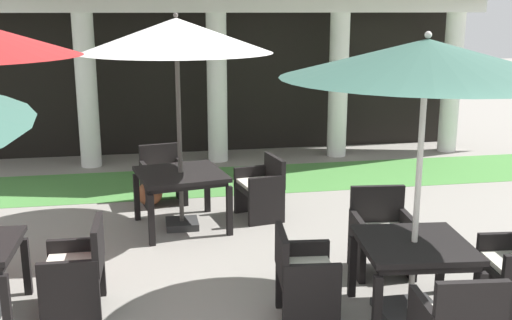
% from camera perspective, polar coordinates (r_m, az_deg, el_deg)
% --- Properties ---
extents(lawn_strip, '(12.12, 1.73, 0.01)m').
position_cam_1_polar(lawn_strip, '(9.98, -2.63, -1.91)').
color(lawn_strip, '#47843D').
rests_on(lawn_strip, ground).
extents(patio_table_near_foreground, '(1.21, 1.21, 0.73)m').
position_cam_1_polar(patio_table_near_foreground, '(7.74, -7.07, -1.78)').
color(patio_table_near_foreground, black).
rests_on(patio_table_near_foreground, ground).
extents(patio_umbrella_near_foreground, '(2.33, 2.33, 2.69)m').
position_cam_1_polar(patio_umbrella_near_foreground, '(7.47, -7.47, 11.35)').
color(patio_umbrella_near_foreground, '#2D2D2D').
rests_on(patio_umbrella_near_foreground, ground).
extents(patio_chair_near_foreground_east, '(0.61, 0.71, 0.83)m').
position_cam_1_polar(patio_chair_near_foreground_east, '(8.13, 0.49, -2.66)').
color(patio_chair_near_foreground_east, black).
rests_on(patio_chair_near_foreground_east, ground).
extents(patio_chair_near_foreground_north, '(0.68, 0.61, 0.83)m').
position_cam_1_polar(patio_chair_near_foreground_north, '(8.84, -8.74, -1.54)').
color(patio_chair_near_foreground_north, black).
rests_on(patio_chair_near_foreground_north, ground).
extents(patio_table_mid_right, '(1.04, 1.04, 0.73)m').
position_cam_1_polar(patio_table_mid_right, '(5.65, 14.56, -8.31)').
color(patio_table_mid_right, black).
rests_on(patio_table_mid_right, ground).
extents(patio_umbrella_mid_right, '(2.44, 2.44, 2.55)m').
position_cam_1_polar(patio_umbrella_mid_right, '(5.27, 15.67, 8.81)').
color(patio_umbrella_mid_right, '#2D2D2D').
rests_on(patio_umbrella_mid_right, ground).
extents(patio_chair_mid_right_west, '(0.56, 0.65, 0.85)m').
position_cam_1_polar(patio_chair_mid_right_west, '(5.51, 4.44, -10.93)').
color(patio_chair_mid_right_west, black).
rests_on(patio_chair_mid_right_west, ground).
extents(patio_chair_mid_right_north, '(0.66, 0.62, 0.89)m').
position_cam_1_polar(patio_chair_mid_right_north, '(6.62, 11.66, -6.92)').
color(patio_chair_mid_right_north, black).
rests_on(patio_chair_mid_right_north, ground).
extents(patio_chair_far_back_east, '(0.55, 0.62, 0.86)m').
position_cam_1_polar(patio_chair_far_back_east, '(5.91, -16.41, -9.92)').
color(patio_chair_far_back_east, black).
rests_on(patio_chair_far_back_east, ground).
extents(terracotta_urn, '(0.36, 0.36, 0.43)m').
position_cam_1_polar(terracotta_urn, '(8.82, -9.92, -3.10)').
color(terracotta_urn, brown).
rests_on(terracotta_urn, ground).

